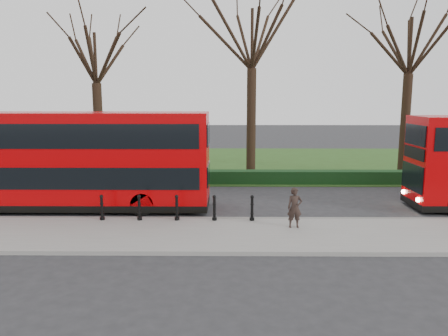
{
  "coord_description": "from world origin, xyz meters",
  "views": [
    {
      "loc": [
        0.51,
        -18.53,
        5.15
      ],
      "look_at": [
        0.32,
        0.5,
        2.0
      ],
      "focal_mm": 35.0,
      "sensor_mm": 36.0,
      "label": 1
    }
  ],
  "objects": [
    {
      "name": "hedge",
      "position": [
        0.0,
        6.8,
        0.4
      ],
      "size": [
        60.0,
        0.9,
        0.8
      ],
      "primitive_type": "cube",
      "color": "black",
      "rests_on": "ground"
    },
    {
      "name": "bus_lead",
      "position": [
        -5.95,
        0.94,
        2.23
      ],
      "size": [
        11.12,
        2.55,
        4.42
      ],
      "color": "#AC0104",
      "rests_on": "ground"
    },
    {
      "name": "yellow_line_outer",
      "position": [
        0.0,
        -0.7,
        0.01
      ],
      "size": [
        60.0,
        0.1,
        0.01
      ],
      "primitive_type": "cube",
      "color": "yellow",
      "rests_on": "ground"
    },
    {
      "name": "bollard_row",
      "position": [
        -1.58,
        -1.35,
        0.65
      ],
      "size": [
        6.26,
        0.15,
        1.0
      ],
      "color": "black",
      "rests_on": "pavement"
    },
    {
      "name": "kerb",
      "position": [
        0.0,
        -1.0,
        0.07
      ],
      "size": [
        60.0,
        0.25,
        0.16
      ],
      "primitive_type": "cube",
      "color": "slate",
      "rests_on": "ground"
    },
    {
      "name": "tree_right",
      "position": [
        12.0,
        10.0,
        8.66
      ],
      "size": [
        7.62,
        7.62,
        11.91
      ],
      "color": "black",
      "rests_on": "ground"
    },
    {
      "name": "pavement",
      "position": [
        0.0,
        -3.0,
        0.07
      ],
      "size": [
        60.0,
        4.0,
        0.15
      ],
      "primitive_type": "cube",
      "color": "gray",
      "rests_on": "ground"
    },
    {
      "name": "ground",
      "position": [
        0.0,
        0.0,
        0.0
      ],
      "size": [
        120.0,
        120.0,
        0.0
      ],
      "primitive_type": "plane",
      "color": "#28282B",
      "rests_on": "ground"
    },
    {
      "name": "tree_mid",
      "position": [
        2.0,
        10.0,
        9.13
      ],
      "size": [
        8.03,
        8.03,
        12.55
      ],
      "color": "black",
      "rests_on": "ground"
    },
    {
      "name": "tree_left",
      "position": [
        -8.0,
        10.0,
        7.89
      ],
      "size": [
        6.95,
        6.95,
        10.85
      ],
      "color": "black",
      "rests_on": "ground"
    },
    {
      "name": "pedestrian",
      "position": [
        3.06,
        -2.3,
        0.93
      ],
      "size": [
        0.59,
        0.4,
        1.56
      ],
      "primitive_type": "imported",
      "rotation": [
        0.0,
        0.0,
        0.05
      ],
      "color": "black",
      "rests_on": "pavement"
    },
    {
      "name": "yellow_line_inner",
      "position": [
        0.0,
        -0.5,
        0.01
      ],
      "size": [
        60.0,
        0.1,
        0.01
      ],
      "primitive_type": "cube",
      "color": "yellow",
      "rests_on": "ground"
    },
    {
      "name": "grass_verge",
      "position": [
        0.0,
        15.0,
        0.03
      ],
      "size": [
        60.0,
        18.0,
        0.06
      ],
      "primitive_type": "cube",
      "color": "#2A4A18",
      "rests_on": "ground"
    }
  ]
}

